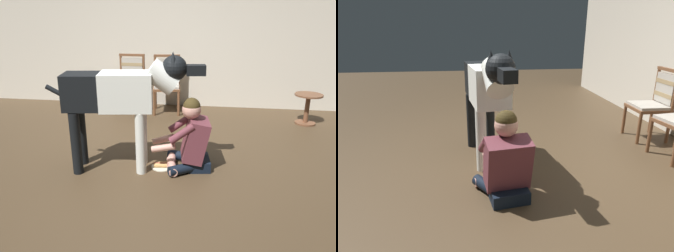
% 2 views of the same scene
% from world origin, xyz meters
% --- Properties ---
extents(ground_plane, '(15.17, 15.17, 0.00)m').
position_xyz_m(ground_plane, '(0.00, 0.00, 0.00)').
color(ground_plane, '#473623').
extents(dining_chair_left_of_pair, '(0.47, 0.48, 0.98)m').
position_xyz_m(dining_chair_left_of_pair, '(-0.65, 2.24, 0.54)').
color(dining_chair_left_of_pair, brown).
rests_on(dining_chair_left_of_pair, ground).
extents(person_sitting_on_floor, '(0.70, 0.57, 0.83)m').
position_xyz_m(person_sitting_on_floor, '(0.58, 0.04, 0.34)').
color(person_sitting_on_floor, black).
rests_on(person_sitting_on_floor, ground).
extents(large_dog, '(1.70, 0.49, 1.32)m').
position_xyz_m(large_dog, '(-0.17, -0.07, 0.86)').
color(large_dog, silver).
rests_on(large_dog, ground).
extents(hot_dog_on_plate, '(0.24, 0.24, 0.06)m').
position_xyz_m(hot_dog_on_plate, '(0.26, -0.01, 0.03)').
color(hot_dog_on_plate, silver).
rests_on(hot_dog_on_plate, ground).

